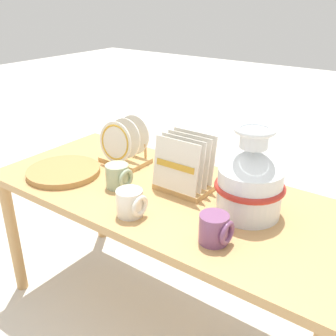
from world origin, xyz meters
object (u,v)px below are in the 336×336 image
wicker_charger_stack (64,171)px  mug_cream_glaze (131,203)px  dish_rack_square_plates (184,171)px  ceramic_vase (250,179)px  mug_sage_glaze (118,176)px  mug_plum_glaze (215,229)px  dish_rack_round_plates (124,148)px

wicker_charger_stack → mug_cream_glaze: (0.48, -0.09, 0.04)m
dish_rack_square_plates → mug_cream_glaze: 0.29m
ceramic_vase → wicker_charger_stack: 0.85m
mug_sage_glaze → wicker_charger_stack: bearing=-169.7°
dish_rack_square_plates → mug_plum_glaze: dish_rack_square_plates is taller
dish_rack_round_plates → dish_rack_square_plates: bearing=-9.1°
mug_plum_glaze → wicker_charger_stack: bearing=176.0°
mug_sage_glaze → mug_plum_glaze: size_ratio=1.00×
ceramic_vase → dish_rack_square_plates: 0.31m
dish_rack_square_plates → mug_sage_glaze: dish_rack_square_plates is taller
dish_rack_square_plates → wicker_charger_stack: size_ratio=0.71×
dish_rack_round_plates → mug_plum_glaze: dish_rack_round_plates is taller
ceramic_vase → mug_cream_glaze: bearing=-142.1°
mug_cream_glaze → dish_rack_round_plates: bearing=134.9°
ceramic_vase → mug_plum_glaze: size_ratio=3.16×
dish_rack_square_plates → ceramic_vase: bearing=-3.9°
mug_sage_glaze → mug_plum_glaze: 0.54m
dish_rack_round_plates → mug_sage_glaze: bearing=-53.2°
mug_sage_glaze → mug_plum_glaze: (0.53, -0.11, 0.00)m
dish_rack_round_plates → dish_rack_square_plates: 0.40m
ceramic_vase → mug_cream_glaze: size_ratio=3.16×
dish_rack_round_plates → mug_cream_glaze: (0.35, -0.35, -0.03)m
wicker_charger_stack → mug_cream_glaze: size_ratio=3.05×
ceramic_vase → wicker_charger_stack: bearing=-167.9°
dish_rack_round_plates → mug_plum_glaze: bearing=-24.8°
dish_rack_round_plates → mug_plum_glaze: 0.76m
dish_rack_square_plates → mug_plum_glaze: (0.30, -0.25, -0.04)m
dish_rack_square_plates → mug_sage_glaze: (-0.23, -0.15, -0.04)m
dish_rack_round_plates → mug_plum_glaze: size_ratio=2.08×
dish_rack_round_plates → mug_sage_glaze: dish_rack_round_plates is taller
ceramic_vase → wicker_charger_stack: (-0.83, -0.18, -0.13)m
wicker_charger_stack → mug_sage_glaze: bearing=10.3°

